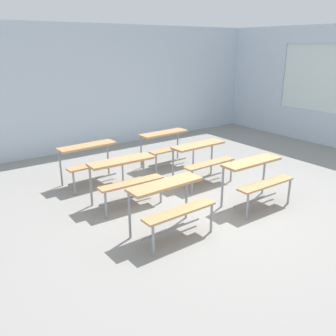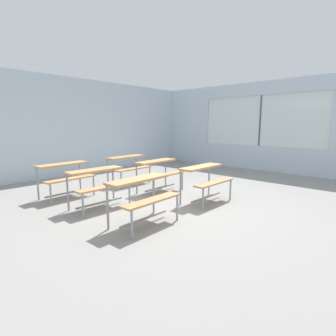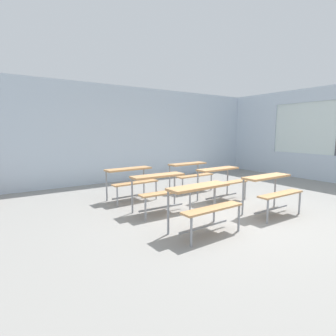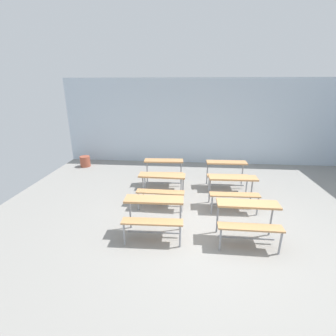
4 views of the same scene
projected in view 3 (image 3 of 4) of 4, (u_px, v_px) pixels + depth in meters
The scene contains 8 objects.
ground at pixel (236, 216), 5.04m from camera, with size 10.00×9.00×0.05m, color gray.
wall_back at pixel (131, 134), 8.52m from camera, with size 10.00×0.12×3.00m, color silver.
desk_bench_r0c0 at pixel (203, 198), 4.11m from camera, with size 1.12×0.62×0.74m.
desk_bench_r0c1 at pixel (271, 186), 5.03m from camera, with size 1.10×0.60×0.74m.
desk_bench_r1c0 at pixel (161, 184), 5.15m from camera, with size 1.11×0.61×0.74m.
desk_bench_r1c1 at pixel (221, 176), 6.06m from camera, with size 1.11×0.62×0.74m.
desk_bench_r2c0 at pixel (131, 176), 6.07m from camera, with size 1.13×0.65×0.74m.
desk_bench_r2c1 at pixel (190, 170), 7.03m from camera, with size 1.12×0.62×0.74m.
Camera 3 is at (-3.80, -3.30, 1.60)m, focal length 28.00 mm.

